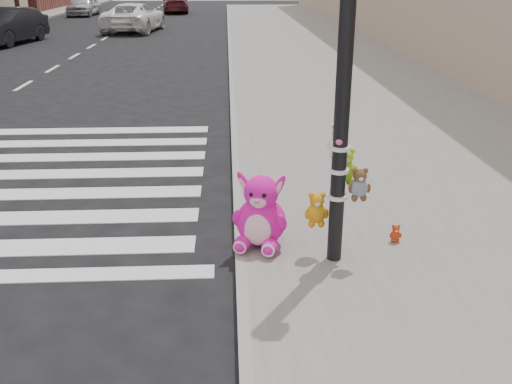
{
  "coord_description": "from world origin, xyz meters",
  "views": [
    {
      "loc": [
        1.44,
        -3.85,
        3.19
      ],
      "look_at": [
        1.75,
        2.33,
        0.75
      ],
      "focal_mm": 40.0,
      "sensor_mm": 36.0,
      "label": 1
    }
  ],
  "objects_px": {
    "red_teddy": "(395,233)",
    "signal_pole": "(342,118)",
    "pink_bunny": "(261,216)",
    "car_dark_far": "(7,26)",
    "car_white_near": "(134,17)"
  },
  "relations": [
    {
      "from": "red_teddy",
      "to": "signal_pole",
      "type": "bearing_deg",
      "value": -154.74
    },
    {
      "from": "signal_pole",
      "to": "red_teddy",
      "type": "xyz_separation_m",
      "value": [
        0.79,
        0.35,
        -1.5
      ]
    },
    {
      "from": "signal_pole",
      "to": "pink_bunny",
      "type": "height_order",
      "value": "signal_pole"
    },
    {
      "from": "signal_pole",
      "to": "red_teddy",
      "type": "bearing_deg",
      "value": 23.71
    },
    {
      "from": "signal_pole",
      "to": "red_teddy",
      "type": "relative_size",
      "value": 17.95
    },
    {
      "from": "car_dark_far",
      "to": "car_white_near",
      "type": "relative_size",
      "value": 0.89
    },
    {
      "from": "red_teddy",
      "to": "car_dark_far",
      "type": "distance_m",
      "value": 23.95
    },
    {
      "from": "car_dark_far",
      "to": "signal_pole",
      "type": "bearing_deg",
      "value": -52.92
    },
    {
      "from": "signal_pole",
      "to": "pink_bunny",
      "type": "distance_m",
      "value": 1.53
    },
    {
      "from": "car_white_near",
      "to": "signal_pole",
      "type": "bearing_deg",
      "value": 109.86
    },
    {
      "from": "car_dark_far",
      "to": "car_white_near",
      "type": "height_order",
      "value": "car_dark_far"
    },
    {
      "from": "red_teddy",
      "to": "car_dark_far",
      "type": "xyz_separation_m",
      "value": [
        -11.75,
        20.87,
        0.53
      ]
    },
    {
      "from": "pink_bunny",
      "to": "car_dark_far",
      "type": "bearing_deg",
      "value": 132.23
    },
    {
      "from": "pink_bunny",
      "to": "car_white_near",
      "type": "xyz_separation_m",
      "value": [
        -5.29,
        26.06,
        0.23
      ]
    },
    {
      "from": "signal_pole",
      "to": "car_dark_far",
      "type": "bearing_deg",
      "value": 117.31
    }
  ]
}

